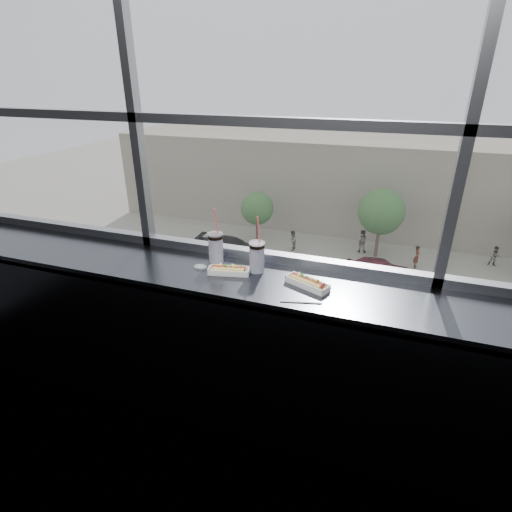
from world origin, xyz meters
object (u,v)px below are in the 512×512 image
(pedestrian_d, at_px, (496,255))
(tree_left, at_px, (257,209))
(car_near_c, at_px, (392,332))
(pedestrian_c, at_px, (417,255))
(car_near_b, at_px, (217,301))
(soda_cup_left, at_px, (216,246))
(tree_center, at_px, (381,212))
(pedestrian_a, at_px, (292,239))
(loose_straw, at_px, (301,302))
(car_far_a, at_px, (231,245))
(hotdog_tray_right, at_px, (307,282))
(hotdog_tray_left, at_px, (229,270))
(soda_cup_right, at_px, (257,255))
(car_near_a, at_px, (119,282))
(pedestrian_b, at_px, (362,239))
(wrapper, at_px, (200,267))
(car_far_b, at_px, (380,266))

(pedestrian_d, height_order, tree_left, tree_left)
(car_near_c, height_order, pedestrian_c, car_near_c)
(car_near_b, relative_size, pedestrian_c, 2.90)
(soda_cup_left, bearing_deg, tree_center, 88.87)
(pedestrian_a, height_order, tree_center, tree_center)
(loose_straw, xyz_separation_m, car_far_a, (-10.87, 24.47, -10.98))
(hotdog_tray_right, bearing_deg, pedestrian_d, 97.30)
(hotdog_tray_left, height_order, soda_cup_right, soda_cup_right)
(car_near_a, bearing_deg, tree_left, -21.74)
(hotdog_tray_left, height_order, hotdog_tray_right, hotdog_tray_right)
(soda_cup_left, relative_size, loose_straw, 1.67)
(car_far_a, xyz_separation_m, tree_left, (0.80, 4.00, 1.81))
(hotdog_tray_left, height_order, pedestrian_b, hotdog_tray_left)
(hotdog_tray_left, xyz_separation_m, car_near_a, (-14.74, 16.28, -11.02))
(wrapper, xyz_separation_m, pedestrian_a, (-5.96, 27.28, -11.08))
(wrapper, relative_size, car_near_a, 0.02)
(wrapper, distance_m, pedestrian_a, 30.05)
(soda_cup_left, bearing_deg, tree_left, 108.47)
(pedestrian_d, bearing_deg, soda_cup_left, -107.23)
(loose_straw, distance_m, wrapper, 0.75)
(car_far_a, bearing_deg, loose_straw, -159.17)
(loose_straw, distance_m, car_far_b, 26.84)
(car_near_b, distance_m, tree_center, 14.85)
(loose_straw, xyz_separation_m, wrapper, (-0.72, 0.21, 0.01))
(car_far_a, bearing_deg, car_near_b, -166.28)
(car_far_a, distance_m, tree_left, 4.46)
(soda_cup_left, height_order, tree_left, soda_cup_left)
(hotdog_tray_right, height_order, car_far_a, hotdog_tray_right)
(pedestrian_c, height_order, tree_left, tree_left)
(car_far_b, distance_m, tree_left, 11.29)
(pedestrian_a, bearing_deg, loose_straw, 13.66)
(car_near_b, xyz_separation_m, pedestrian_a, (1.77, 11.02, -0.03))
(car_near_b, xyz_separation_m, pedestrian_b, (7.14, 12.43, 0.12))
(pedestrian_d, bearing_deg, pedestrian_a, -172.18)
(wrapper, xyz_separation_m, car_near_a, (-14.54, 16.27, -11.00))
(hotdog_tray_right, relative_size, soda_cup_left, 0.74)
(hotdog_tray_right, height_order, loose_straw, hotdog_tray_right)
(car_far_a, bearing_deg, pedestrian_c, -81.22)
(car_far_a, relative_size, pedestrian_a, 3.23)
(pedestrian_d, bearing_deg, car_near_c, -118.13)
(hotdog_tray_left, height_order, tree_left, hotdog_tray_left)
(soda_cup_left, relative_size, pedestrian_c, 0.19)
(soda_cup_right, xyz_separation_m, car_near_a, (-14.90, 16.18, -11.10))
(hotdog_tray_left, bearing_deg, pedestrian_a, 90.13)
(car_near_a, bearing_deg, wrapper, -136.55)
(loose_straw, relative_size, pedestrian_c, 0.11)
(car_near_b, relative_size, pedestrian_a, 3.04)
(pedestrian_a, xyz_separation_m, tree_left, (-3.38, 0.98, 1.90))
(pedestrian_a, bearing_deg, car_far_b, 66.73)
(hotdog_tray_right, height_order, tree_left, hotdog_tray_right)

